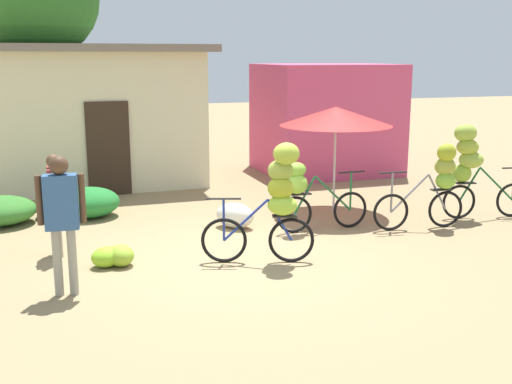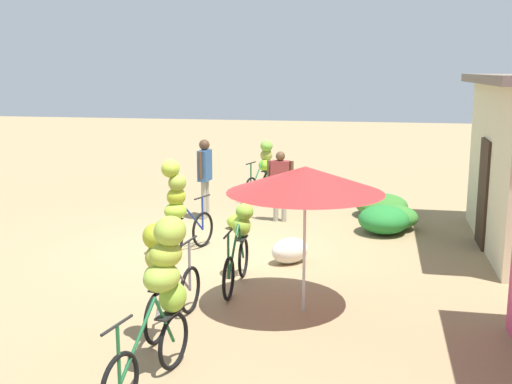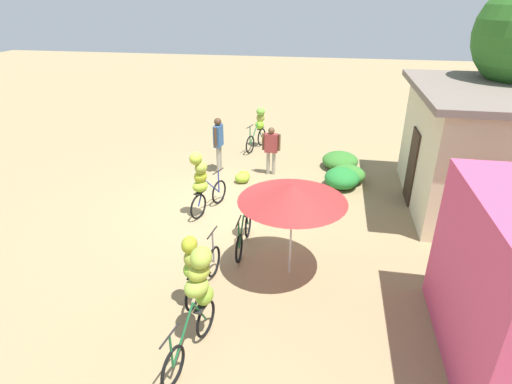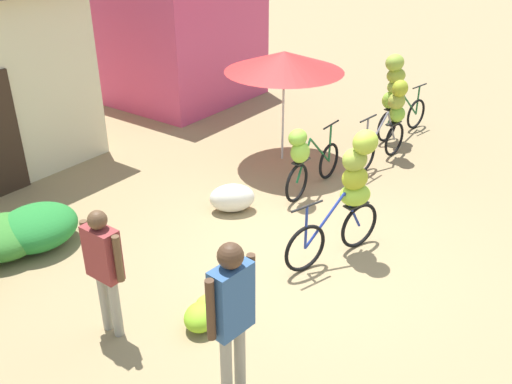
# 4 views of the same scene
# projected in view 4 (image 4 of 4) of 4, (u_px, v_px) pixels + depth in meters

# --- Properties ---
(ground_plane) EXTENTS (60.00, 60.00, 0.00)m
(ground_plane) POSITION_uv_depth(u_px,v_px,m) (312.00, 253.00, 7.60)
(ground_plane) COLOR #947D56
(shop_pink) EXTENTS (3.20, 2.80, 2.73)m
(shop_pink) POSITION_uv_depth(u_px,v_px,m) (181.00, 42.00, 13.10)
(shop_pink) COLOR #D24772
(shop_pink) RESTS_ON ground
(hedge_bush_front_right) EXTENTS (1.04, 1.04, 0.51)m
(hedge_bush_front_right) POSITION_uv_depth(u_px,v_px,m) (4.00, 237.00, 7.51)
(hedge_bush_front_right) COLOR #35792C
(hedge_bush_front_right) RESTS_ON ground
(hedge_bush_mid) EXTENTS (1.14, 1.02, 0.56)m
(hedge_bush_mid) POSITION_uv_depth(u_px,v_px,m) (37.00, 227.00, 7.68)
(hedge_bush_mid) COLOR #24792F
(hedge_bush_mid) RESTS_ON ground
(market_umbrella) EXTENTS (2.10, 2.10, 2.01)m
(market_umbrella) POSITION_uv_depth(u_px,v_px,m) (284.00, 61.00, 9.59)
(market_umbrella) COLOR beige
(market_umbrella) RESTS_ON ground
(bicycle_near_pile) EXTENTS (1.57, 0.63, 1.76)m
(bicycle_near_pile) POSITION_uv_depth(u_px,v_px,m) (351.00, 187.00, 7.19)
(bicycle_near_pile) COLOR black
(bicycle_near_pile) RESTS_ON ground
(bicycle_center_loaded) EXTENTS (1.68, 0.39, 1.21)m
(bicycle_center_loaded) POSITION_uv_depth(u_px,v_px,m) (306.00, 156.00, 8.81)
(bicycle_center_loaded) COLOR black
(bicycle_center_loaded) RESTS_ON ground
(bicycle_by_shop) EXTENTS (1.66, 0.35, 1.48)m
(bicycle_by_shop) POSITION_uv_depth(u_px,v_px,m) (392.00, 116.00, 10.05)
(bicycle_by_shop) COLOR black
(bicycle_by_shop) RESTS_ON ground
(bicycle_rightmost) EXTENTS (1.67, 0.51, 1.74)m
(bicycle_rightmost) POSITION_uv_depth(u_px,v_px,m) (397.00, 89.00, 10.82)
(bicycle_rightmost) COLOR black
(bicycle_rightmost) RESTS_ON ground
(banana_pile_on_ground) EXTENTS (0.69, 0.52, 0.31)m
(banana_pile_on_ground) POSITION_uv_depth(u_px,v_px,m) (207.00, 312.00, 6.28)
(banana_pile_on_ground) COLOR #8EB62E
(banana_pile_on_ground) RESTS_ON ground
(produce_sack) EXTENTS (0.81, 0.81, 0.44)m
(produce_sack) POSITION_uv_depth(u_px,v_px,m) (232.00, 198.00, 8.57)
(produce_sack) COLOR silver
(produce_sack) RESTS_ON ground
(person_vendor) EXTENTS (0.20, 0.58, 1.54)m
(person_vendor) POSITION_uv_depth(u_px,v_px,m) (104.00, 262.00, 5.79)
(person_vendor) COLOR gray
(person_vendor) RESTS_ON ground
(person_bystander) EXTENTS (0.58, 0.24, 1.76)m
(person_bystander) POSITION_uv_depth(u_px,v_px,m) (232.00, 309.00, 4.88)
(person_bystander) COLOR gray
(person_bystander) RESTS_ON ground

